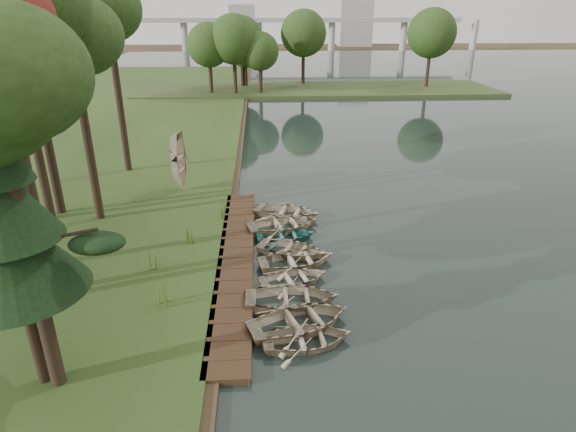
{
  "coord_description": "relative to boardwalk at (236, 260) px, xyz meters",
  "views": [
    {
      "loc": [
        -0.36,
        -19.66,
        10.79
      ],
      "look_at": [
        0.91,
        1.7,
        1.55
      ],
      "focal_mm": 30.0,
      "sensor_mm": 36.0,
      "label": 1
    }
  ],
  "objects": [
    {
      "name": "rowboat_8",
      "position": [
        2.62,
        5.11,
        0.28
      ],
      "size": [
        4.36,
        3.69,
        0.77
      ],
      "primitive_type": "imported",
      "rotation": [
        0.0,
        0.0,
        1.25
      ],
      "color": "tan",
      "rests_on": "water"
    },
    {
      "name": "rowboat_6",
      "position": [
        2.41,
        2.15,
        0.21
      ],
      "size": [
        3.24,
        2.51,
        0.62
      ],
      "primitive_type": "imported",
      "rotation": [
        0.0,
        0.0,
        1.7
      ],
      "color": "#287065",
      "rests_on": "water"
    },
    {
      "name": "tree_4",
      "position": [
        -7.56,
        4.98,
        9.59
      ],
      "size": [
        4.08,
        4.08,
        11.31
      ],
      "color": "black",
      "rests_on": "bank"
    },
    {
      "name": "ground",
      "position": [
        1.6,
        0.0,
        -0.15
      ],
      "size": [
        300.0,
        300.0,
        0.0
      ],
      "primitive_type": "plane",
      "color": "#3D2F1D"
    },
    {
      "name": "tree_3",
      "position": [
        -10.22,
        5.12,
        10.81
      ],
      "size": [
        5.23,
        5.23,
        12.98
      ],
      "color": "black",
      "rests_on": "bank"
    },
    {
      "name": "rowboat_4",
      "position": [
        2.77,
        -0.51,
        0.27
      ],
      "size": [
        4.01,
        3.24,
        0.73
      ],
      "primitive_type": "imported",
      "rotation": [
        0.0,
        0.0,
        1.79
      ],
      "color": "tan",
      "rests_on": "water"
    },
    {
      "name": "building_a",
      "position": [
        31.6,
        140.0,
        8.85
      ],
      "size": [
        10.0,
        8.0,
        18.0
      ],
      "primitive_type": "cube",
      "color": "#A5A5A0",
      "rests_on": "ground"
    },
    {
      "name": "boardwalk",
      "position": [
        0.0,
        0.0,
        0.0
      ],
      "size": [
        1.6,
        16.0,
        0.3
      ],
      "primitive_type": "cube",
      "color": "#372415",
      "rests_on": "ground"
    },
    {
      "name": "reeds_2",
      "position": [
        -2.15,
        1.42,
        0.64
      ],
      "size": [
        0.6,
        0.6,
        0.98
      ],
      "primitive_type": "cone",
      "color": "#3F661E",
      "rests_on": "bank"
    },
    {
      "name": "building_b",
      "position": [
        -3.4,
        145.0,
        5.85
      ],
      "size": [
        8.0,
        8.0,
        12.0
      ],
      "primitive_type": "cube",
      "color": "#A5A5A0",
      "rests_on": "ground"
    },
    {
      "name": "tree_6",
      "position": [
        -8.11,
        13.57,
        10.59
      ],
      "size": [
        5.15,
        5.15,
        12.72
      ],
      "color": "black",
      "rests_on": "bank"
    },
    {
      "name": "rowboat_1",
      "position": [
        2.55,
        -5.2,
        0.31
      ],
      "size": [
        4.63,
        3.95,
        0.81
      ],
      "primitive_type": "imported",
      "rotation": [
        0.0,
        0.0,
        1.91
      ],
      "color": "tan",
      "rests_on": "water"
    },
    {
      "name": "reeds_0",
      "position": [
        -2.63,
        -3.7,
        0.7
      ],
      "size": [
        0.6,
        0.6,
        1.11
      ],
      "primitive_type": "cone",
      "color": "#3F661E",
      "rests_on": "bank"
    },
    {
      "name": "reeds_1",
      "position": [
        -3.53,
        -0.75,
        0.65
      ],
      "size": [
        0.6,
        0.6,
        1.0
      ],
      "primitive_type": "cone",
      "color": "#3F661E",
      "rests_on": "bank"
    },
    {
      "name": "rowboat_2",
      "position": [
        2.34,
        -3.67,
        0.29
      ],
      "size": [
        3.74,
        2.68,
        0.77
      ],
      "primitive_type": "imported",
      "rotation": [
        0.0,
        0.0,
        1.57
      ],
      "color": "tan",
      "rests_on": "water"
    },
    {
      "name": "rowboat_0",
      "position": [
        2.71,
        -6.15,
        0.23
      ],
      "size": [
        3.43,
        2.63,
        0.66
      ],
      "primitive_type": "imported",
      "rotation": [
        0.0,
        0.0,
        1.69
      ],
      "color": "tan",
      "rests_on": "water"
    },
    {
      "name": "reeds_3",
      "position": [
        -1.0,
        4.69,
        0.63
      ],
      "size": [
        0.6,
        0.6,
        0.96
      ],
      "primitive_type": "cone",
      "color": "#3F661E",
      "rests_on": "bank"
    },
    {
      "name": "rowboat_7",
      "position": [
        2.35,
        3.34,
        0.3
      ],
      "size": [
        4.36,
        3.55,
        0.79
      ],
      "primitive_type": "imported",
      "rotation": [
        0.0,
        0.0,
        1.81
      ],
      "color": "tan",
      "rests_on": "water"
    },
    {
      "name": "rowboat_3",
      "position": [
        2.53,
        -2.05,
        0.21
      ],
      "size": [
        3.48,
        2.89,
        0.62
      ],
      "primitive_type": "imported",
      "rotation": [
        0.0,
        0.0,
        1.85
      ],
      "color": "tan",
      "rests_on": "water"
    },
    {
      "name": "peninsula",
      "position": [
        9.6,
        50.0,
        0.08
      ],
      "size": [
        50.0,
        14.0,
        0.45
      ],
      "primitive_type": "cube",
      "color": "#33421D",
      "rests_on": "ground"
    },
    {
      "name": "pine_tree",
      "position": [
        -5.55,
        -7.68,
        5.42
      ],
      "size": [
        3.8,
        3.8,
        8.33
      ],
      "color": "black",
      "rests_on": "bank"
    },
    {
      "name": "stored_rowboat",
      "position": [
        -3.68,
        9.16,
        0.53
      ],
      "size": [
        4.04,
        3.19,
        0.76
      ],
      "primitive_type": "imported",
      "rotation": [
        3.14,
        0.0,
        1.4
      ],
      "color": "tan",
      "rests_on": "bank"
    },
    {
      "name": "rowboat_5",
      "position": [
        2.6,
        0.57,
        0.25
      ],
      "size": [
        4.02,
        3.51,
        0.69
      ],
      "primitive_type": "imported",
      "rotation": [
        0.0,
        0.0,
        1.17
      ],
      "color": "tan",
      "rests_on": "water"
    },
    {
      "name": "far_trees",
      "position": [
        6.27,
        50.0,
        6.28
      ],
      "size": [
        45.6,
        5.6,
        8.8
      ],
      "color": "black",
      "rests_on": "peninsula"
    },
    {
      "name": "bridge",
      "position": [
        13.91,
        120.0,
        6.93
      ],
      "size": [
        95.9,
        4.0,
        8.6
      ],
      "color": "#A5A5A0",
      "rests_on": "ground"
    }
  ]
}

